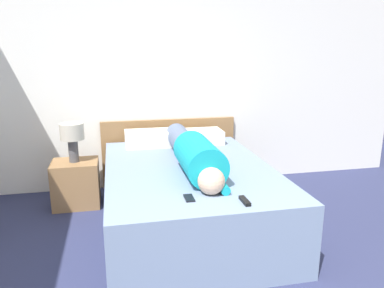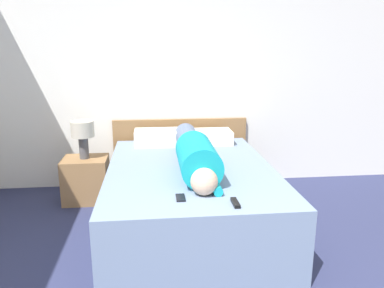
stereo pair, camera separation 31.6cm
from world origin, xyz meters
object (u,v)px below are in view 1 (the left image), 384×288
at_px(person_lying, 193,153).
at_px(cell_phone, 189,198).
at_px(pillow_second, 201,137).
at_px(bed, 188,197).
at_px(pillow_near_headboard, 148,138).
at_px(nightstand, 76,183).
at_px(tv_remote, 245,201).
at_px(table_lamp, 72,135).

relative_size(person_lying, cell_phone, 12.37).
distance_m(pillow_second, cell_phone, 1.62).
bearing_deg(cell_phone, person_lying, 75.26).
height_order(bed, pillow_near_headboard, pillow_near_headboard).
height_order(person_lying, cell_phone, person_lying).
bearing_deg(nightstand, bed, -34.36).
bearing_deg(pillow_near_headboard, tv_remote, -73.55).
height_order(bed, person_lying, person_lying).
distance_m(person_lying, pillow_second, 0.92).
height_order(nightstand, tv_remote, tv_remote).
distance_m(bed, cell_phone, 0.80).
bearing_deg(bed, table_lamp, 145.64).
bearing_deg(bed, person_lying, -57.99).
xyz_separation_m(person_lying, pillow_second, (0.28, 0.88, -0.07)).
bearing_deg(pillow_near_headboard, nightstand, -172.67).
relative_size(pillow_near_headboard, tv_remote, 3.30).
bearing_deg(nightstand, table_lamp, 0.00).
distance_m(nightstand, tv_remote, 2.08).
xyz_separation_m(table_lamp, pillow_second, (1.37, 0.10, -0.10)).
height_order(nightstand, pillow_second, pillow_second).
bearing_deg(table_lamp, bed, -34.36).
bearing_deg(bed, pillow_near_headboard, 108.79).
distance_m(person_lying, pillow_near_headboard, 0.93).
bearing_deg(pillow_near_headboard, pillow_second, 0.00).
bearing_deg(cell_phone, tv_remote, -21.59).
xyz_separation_m(nightstand, table_lamp, (0.00, 0.00, 0.52)).
relative_size(bed, pillow_near_headboard, 4.20).
xyz_separation_m(tv_remote, cell_phone, (-0.36, 0.14, -0.01)).
distance_m(person_lying, tv_remote, 0.85).
relative_size(table_lamp, pillow_near_headboard, 0.81).
distance_m(bed, table_lamp, 1.36).
xyz_separation_m(person_lying, cell_phone, (-0.18, -0.67, -0.13)).
bearing_deg(tv_remote, person_lying, 102.87).
xyz_separation_m(table_lamp, person_lying, (1.09, -0.78, -0.04)).
bearing_deg(pillow_second, person_lying, -107.46).
xyz_separation_m(bed, table_lamp, (-1.06, 0.72, 0.47)).
distance_m(table_lamp, person_lying, 1.34).
bearing_deg(bed, cell_phone, -101.17).
distance_m(table_lamp, tv_remote, 2.05).
relative_size(bed, nightstand, 4.35).
xyz_separation_m(table_lamp, tv_remote, (1.28, -1.60, -0.17)).
bearing_deg(nightstand, pillow_near_headboard, 7.33).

